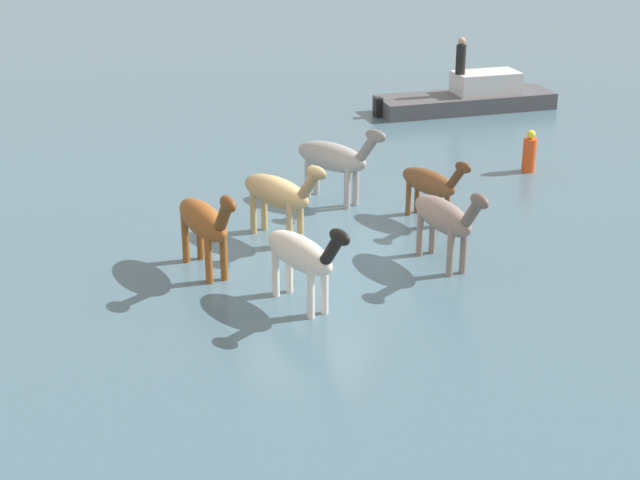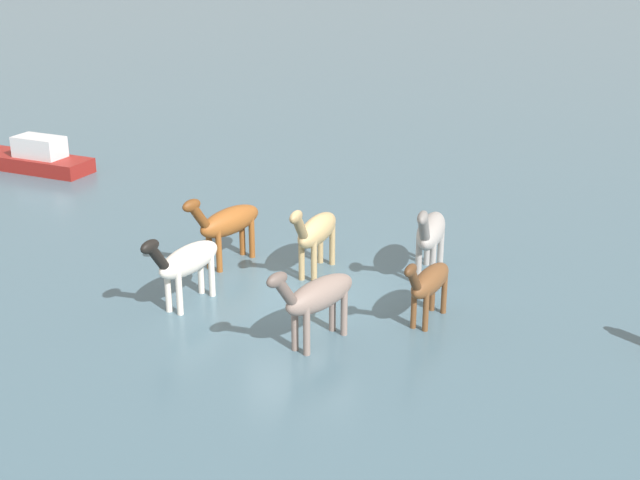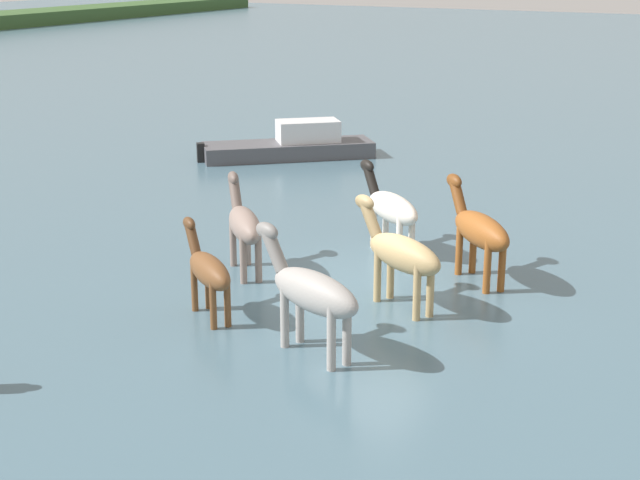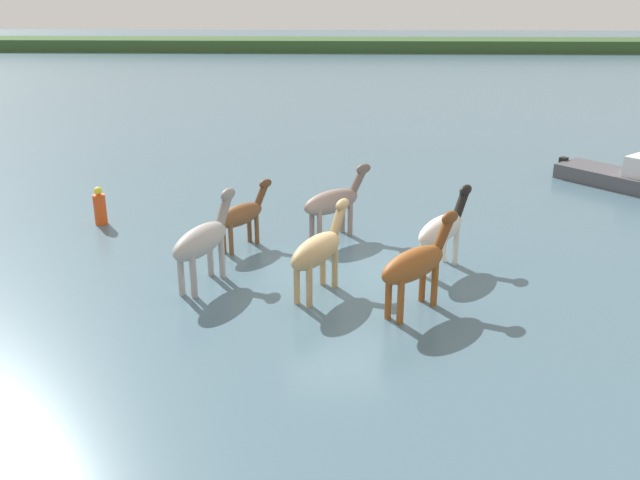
{
  "view_description": "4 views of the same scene",
  "coord_description": "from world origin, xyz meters",
  "px_view_note": "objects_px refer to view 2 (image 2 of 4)",
  "views": [
    {
      "loc": [
        17.87,
        5.95,
        7.98
      ],
      "look_at": [
        0.93,
        0.44,
        0.71
      ],
      "focal_mm": 53.78,
      "sensor_mm": 36.0,
      "label": 1
    },
    {
      "loc": [
        1.2,
        18.51,
        8.2
      ],
      "look_at": [
        -0.58,
        -0.72,
        0.95
      ],
      "focal_mm": 48.68,
      "sensor_mm": 36.0,
      "label": 2
    },
    {
      "loc": [
        -15.93,
        -7.61,
        6.52
      ],
      "look_at": [
        -0.78,
        0.62,
        1.19
      ],
      "focal_mm": 52.58,
      "sensor_mm": 36.0,
      "label": 3
    },
    {
      "loc": [
        0.01,
        -15.36,
        6.74
      ],
      "look_at": [
        -0.5,
        0.46,
        0.78
      ],
      "focal_mm": 38.57,
      "sensor_mm": 36.0,
      "label": 4
    }
  ],
  "objects_px": {
    "horse_pinto_flank": "(429,282)",
    "horse_rear_stallion": "(316,231)",
    "horse_lead": "(227,222)",
    "boat_dinghy_port": "(31,160)",
    "horse_mid_herd": "(186,261)",
    "horse_chestnut_trailing": "(430,232)",
    "horse_dun_straggler": "(317,296)"
  },
  "relations": [
    {
      "from": "horse_pinto_flank",
      "to": "horse_rear_stallion",
      "type": "distance_m",
      "value": 3.62
    },
    {
      "from": "horse_rear_stallion",
      "to": "horse_lead",
      "type": "xyz_separation_m",
      "value": [
        2.12,
        -0.8,
        0.02
      ]
    },
    {
      "from": "horse_rear_stallion",
      "to": "boat_dinghy_port",
      "type": "bearing_deg",
      "value": -111.1
    },
    {
      "from": "horse_mid_herd",
      "to": "horse_pinto_flank",
      "type": "bearing_deg",
      "value": 111.37
    },
    {
      "from": "horse_chestnut_trailing",
      "to": "horse_rear_stallion",
      "type": "distance_m",
      "value": 2.74
    },
    {
      "from": "horse_mid_herd",
      "to": "boat_dinghy_port",
      "type": "bearing_deg",
      "value": -117.13
    },
    {
      "from": "horse_dun_straggler",
      "to": "boat_dinghy_port",
      "type": "relative_size",
      "value": 0.43
    },
    {
      "from": "horse_mid_herd",
      "to": "boat_dinghy_port",
      "type": "height_order",
      "value": "horse_mid_herd"
    },
    {
      "from": "horse_dun_straggler",
      "to": "boat_dinghy_port",
      "type": "bearing_deg",
      "value": -101.87
    },
    {
      "from": "horse_dun_straggler",
      "to": "horse_mid_herd",
      "type": "xyz_separation_m",
      "value": [
        2.7,
        -2.14,
        -0.01
      ]
    },
    {
      "from": "horse_pinto_flank",
      "to": "horse_chestnut_trailing",
      "type": "distance_m",
      "value": 2.54
    },
    {
      "from": "horse_lead",
      "to": "horse_mid_herd",
      "type": "height_order",
      "value": "horse_lead"
    },
    {
      "from": "horse_dun_straggler",
      "to": "horse_chestnut_trailing",
      "type": "bearing_deg",
      "value": -176.39
    },
    {
      "from": "horse_pinto_flank",
      "to": "horse_rear_stallion",
      "type": "bearing_deg",
      "value": -108.54
    },
    {
      "from": "horse_dun_straggler",
      "to": "horse_chestnut_trailing",
      "type": "height_order",
      "value": "horse_chestnut_trailing"
    },
    {
      "from": "horse_mid_herd",
      "to": "boat_dinghy_port",
      "type": "distance_m",
      "value": 13.14
    },
    {
      "from": "horse_lead",
      "to": "boat_dinghy_port",
      "type": "relative_size",
      "value": 0.46
    },
    {
      "from": "horse_chestnut_trailing",
      "to": "boat_dinghy_port",
      "type": "distance_m",
      "value": 15.74
    },
    {
      "from": "horse_mid_herd",
      "to": "horse_lead",
      "type": "bearing_deg",
      "value": -164.58
    },
    {
      "from": "horse_chestnut_trailing",
      "to": "horse_lead",
      "type": "height_order",
      "value": "horse_chestnut_trailing"
    },
    {
      "from": "horse_pinto_flank",
      "to": "boat_dinghy_port",
      "type": "height_order",
      "value": "horse_pinto_flank"
    },
    {
      "from": "horse_dun_straggler",
      "to": "horse_rear_stallion",
      "type": "height_order",
      "value": "horse_rear_stallion"
    },
    {
      "from": "horse_rear_stallion",
      "to": "boat_dinghy_port",
      "type": "distance_m",
      "value": 13.53
    },
    {
      "from": "horse_mid_herd",
      "to": "boat_dinghy_port",
      "type": "relative_size",
      "value": 0.47
    },
    {
      "from": "horse_dun_straggler",
      "to": "horse_chestnut_trailing",
      "type": "xyz_separation_m",
      "value": [
        -3.01,
        -3.28,
        0.06
      ]
    },
    {
      "from": "horse_mid_herd",
      "to": "horse_dun_straggler",
      "type": "bearing_deg",
      "value": 87.5
    },
    {
      "from": "horse_lead",
      "to": "horse_mid_herd",
      "type": "bearing_deg",
      "value": 21.96
    },
    {
      "from": "horse_mid_herd",
      "to": "horse_rear_stallion",
      "type": "bearing_deg",
      "value": 153.5
    },
    {
      "from": "boat_dinghy_port",
      "to": "horse_lead",
      "type": "bearing_deg",
      "value": -23.89
    },
    {
      "from": "horse_pinto_flank",
      "to": "horse_mid_herd",
      "type": "bearing_deg",
      "value": -69.55
    },
    {
      "from": "horse_pinto_flank",
      "to": "horse_lead",
      "type": "height_order",
      "value": "horse_lead"
    },
    {
      "from": "boat_dinghy_port",
      "to": "horse_mid_herd",
      "type": "bearing_deg",
      "value": -33.15
    }
  ]
}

